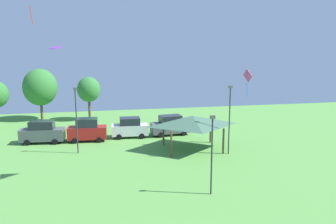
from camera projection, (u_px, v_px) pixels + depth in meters
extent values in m
pyramid|color=green|center=(26.00, 1.00, 27.61)|extent=(1.62, 1.73, 0.40)
cylinder|color=red|center=(31.00, 15.00, 27.64)|extent=(0.23, 0.19, 1.44)
cube|color=#E54C93|center=(248.00, 75.00, 36.71)|extent=(0.42, 1.43, 1.45)
cylinder|color=blue|center=(248.00, 75.00, 36.69)|extent=(0.37, 0.21, 1.30)
cylinder|color=blue|center=(247.00, 90.00, 37.00)|extent=(0.25, 0.16, 1.49)
pyramid|color=purple|center=(63.00, 52.00, 36.10)|extent=(2.01, 2.14, 0.35)
cube|color=#4C5156|center=(42.00, 135.00, 39.59)|extent=(4.89, 2.13, 1.30)
cube|color=#1E232D|center=(42.00, 125.00, 39.38)|extent=(2.74, 1.81, 0.91)
cylinder|color=black|center=(55.00, 142.00, 39.03)|extent=(0.66, 0.27, 0.64)
cylinder|color=black|center=(58.00, 138.00, 40.72)|extent=(0.66, 0.27, 0.64)
cylinder|color=black|center=(27.00, 143.00, 38.71)|extent=(0.66, 0.27, 0.64)
cylinder|color=black|center=(31.00, 138.00, 40.40)|extent=(0.66, 0.27, 0.64)
cube|color=maroon|center=(87.00, 133.00, 40.30)|extent=(4.40, 1.93, 1.37)
cube|color=#1E232D|center=(87.00, 123.00, 40.08)|extent=(2.45, 1.70, 0.96)
cylinder|color=black|center=(99.00, 140.00, 39.79)|extent=(0.65, 0.25, 0.64)
cylinder|color=black|center=(100.00, 136.00, 41.46)|extent=(0.65, 0.25, 0.64)
cylinder|color=black|center=(75.00, 141.00, 39.41)|extent=(0.65, 0.25, 0.64)
cylinder|color=black|center=(76.00, 137.00, 41.07)|extent=(0.65, 0.25, 0.64)
cube|color=silver|center=(130.00, 130.00, 41.96)|extent=(4.33, 1.98, 1.21)
cube|color=#1E232D|center=(130.00, 121.00, 41.76)|extent=(2.41, 1.75, 0.85)
cylinder|color=black|center=(142.00, 136.00, 41.41)|extent=(0.65, 0.25, 0.64)
cylinder|color=black|center=(141.00, 132.00, 43.15)|extent=(0.65, 0.25, 0.64)
cylinder|color=black|center=(119.00, 137.00, 41.01)|extent=(0.65, 0.25, 0.64)
cylinder|color=black|center=(119.00, 133.00, 42.75)|extent=(0.65, 0.25, 0.64)
cube|color=#4C5156|center=(170.00, 127.00, 43.02)|extent=(4.85, 2.26, 1.24)
cube|color=#1E232D|center=(170.00, 119.00, 42.82)|extent=(2.74, 1.87, 0.87)
cylinder|color=black|center=(184.00, 133.00, 42.78)|extent=(0.66, 0.29, 0.64)
cylinder|color=black|center=(179.00, 130.00, 44.39)|extent=(0.66, 0.29, 0.64)
cylinder|color=black|center=(161.00, 135.00, 41.90)|extent=(0.66, 0.29, 0.64)
cylinder|color=black|center=(157.00, 132.00, 43.50)|extent=(0.66, 0.29, 0.64)
cylinder|color=brown|center=(171.00, 144.00, 34.70)|extent=(0.20, 0.20, 2.60)
cylinder|color=brown|center=(223.00, 141.00, 35.74)|extent=(0.20, 0.20, 2.60)
cylinder|color=brown|center=(163.00, 134.00, 38.68)|extent=(0.20, 0.20, 2.60)
cylinder|color=brown|center=(210.00, 131.00, 39.72)|extent=(0.20, 0.20, 2.60)
pyramid|color=#3D604C|center=(192.00, 120.00, 36.87)|extent=(6.93, 5.35, 1.00)
cylinder|color=#2D2D33|center=(77.00, 122.00, 35.49)|extent=(0.12, 0.12, 6.48)
cube|color=#4C4C51|center=(75.00, 89.00, 34.84)|extent=(0.36, 0.20, 0.24)
cylinder|color=#2D2D33|center=(229.00, 122.00, 35.23)|extent=(0.12, 0.12, 6.68)
cube|color=#4C4C51|center=(231.00, 87.00, 34.57)|extent=(0.36, 0.20, 0.24)
cylinder|color=#2D2D33|center=(212.00, 157.00, 25.79)|extent=(0.12, 0.12, 5.72)
cube|color=#4C4C51|center=(213.00, 117.00, 25.22)|extent=(0.36, 0.20, 0.24)
cylinder|color=brown|center=(42.00, 110.00, 51.67)|extent=(0.36, 0.36, 2.94)
ellipsoid|color=#337533|center=(40.00, 87.00, 51.04)|extent=(4.82, 4.82, 5.30)
cylinder|color=brown|center=(90.00, 109.00, 51.32)|extent=(0.36, 0.36, 3.24)
ellipsoid|color=#337533|center=(89.00, 89.00, 50.77)|extent=(3.26, 3.26, 3.59)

